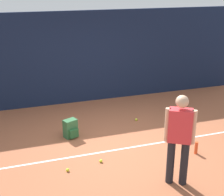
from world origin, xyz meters
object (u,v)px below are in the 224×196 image
object	(u,v)px
tennis_racket	(182,129)
tennis_player	(179,135)
backpack	(71,129)
tennis_ball_near_player	(72,130)
tennis_ball_by_fence	(101,161)
tennis_ball_far_left	(136,120)
water_bottle	(196,148)
tennis_ball_mid_court	(68,170)

from	to	relation	value
tennis_racket	tennis_player	bearing A→B (deg)	-117.58
tennis_racket	backpack	distance (m)	2.73
tennis_player	tennis_ball_near_player	bearing A→B (deg)	-32.10
tennis_ball_by_fence	tennis_ball_far_left	size ratio (longest dim) A/B	1.00
tennis_ball_far_left	water_bottle	bearing A→B (deg)	-73.79
tennis_racket	tennis_ball_mid_court	distance (m)	3.18
tennis_player	tennis_ball_mid_court	distance (m)	2.26
tennis_ball_by_fence	tennis_ball_far_left	bearing A→B (deg)	48.97
water_bottle	tennis_ball_by_fence	bearing A→B (deg)	172.05
tennis_racket	water_bottle	bearing A→B (deg)	-100.33
tennis_ball_by_fence	tennis_ball_far_left	xyz separation A→B (m)	(1.46, 1.68, 0.00)
tennis_ball_near_player	tennis_ball_far_left	bearing A→B (deg)	1.97
tennis_racket	tennis_ball_mid_court	size ratio (longest dim) A/B	9.47
tennis_racket	tennis_ball_far_left	world-z (taller)	tennis_ball_far_left
tennis_ball_mid_court	water_bottle	distance (m)	2.74
tennis_player	tennis_racket	size ratio (longest dim) A/B	2.72
tennis_ball_near_player	tennis_racket	bearing A→B (deg)	-16.66
tennis_racket	water_bottle	xyz separation A→B (m)	(-0.30, -1.12, 0.12)
backpack	water_bottle	size ratio (longest dim) A/B	1.63
tennis_player	tennis_racket	bearing A→B (deg)	-91.86
tennis_player	tennis_ball_near_player	world-z (taller)	tennis_player
tennis_ball_near_player	backpack	bearing A→B (deg)	-102.81
tennis_ball_mid_court	tennis_ball_far_left	bearing A→B (deg)	39.57
tennis_player	tennis_ball_mid_court	bearing A→B (deg)	2.45
tennis_ball_near_player	water_bottle	world-z (taller)	water_bottle
tennis_ball_by_fence	water_bottle	size ratio (longest dim) A/B	0.24
tennis_player	tennis_racket	world-z (taller)	tennis_player
tennis_ball_near_player	tennis_ball_by_fence	distance (m)	1.64
tennis_ball_near_player	tennis_ball_mid_court	xyz separation A→B (m)	(-0.42, -1.73, 0.00)
tennis_ball_near_player	water_bottle	size ratio (longest dim) A/B	0.24
tennis_racket	tennis_ball_far_left	bearing A→B (deg)	140.97
tennis_racket	tennis_ball_mid_court	world-z (taller)	tennis_ball_mid_court
tennis_ball_by_fence	tennis_ball_far_left	distance (m)	2.22
water_bottle	tennis_racket	bearing A→B (deg)	74.76
tennis_player	water_bottle	world-z (taller)	tennis_player
tennis_racket	tennis_ball_by_fence	distance (m)	2.48
tennis_racket	backpack	world-z (taller)	backpack
tennis_racket	tennis_ball_far_left	distance (m)	1.21
tennis_racket	tennis_ball_mid_court	xyz separation A→B (m)	(-3.04, -0.95, 0.02)
tennis_racket	backpack	bearing A→B (deg)	175.24
backpack	tennis_ball_near_player	size ratio (longest dim) A/B	6.67
tennis_player	tennis_ball_by_fence	size ratio (longest dim) A/B	25.76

